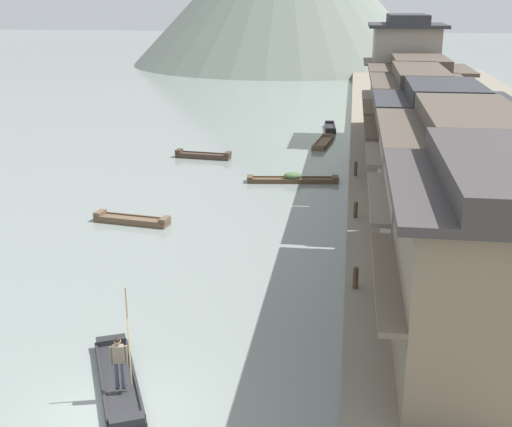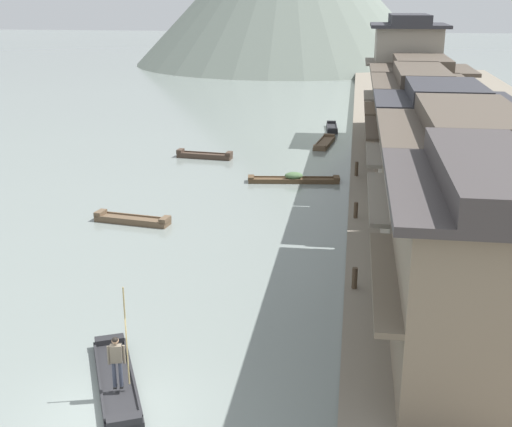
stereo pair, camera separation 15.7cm
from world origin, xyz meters
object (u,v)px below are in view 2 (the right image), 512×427
at_px(mooring_post_dock_far, 357,169).
at_px(house_waterfront_second, 464,191).
at_px(boat_foreground_poled, 116,381).
at_px(boatman_person, 117,356).
at_px(boat_moored_second, 325,143).
at_px(house_waterfront_nearest, 477,269).
at_px(mooring_post_dock_mid, 356,210).
at_px(house_waterfront_end, 405,74).
at_px(house_waterfront_tall, 440,149).
at_px(house_waterfront_narrow, 417,122).
at_px(mooring_post_dock_near, 355,278).
at_px(boat_moored_far, 332,128).
at_px(boat_moored_nearest, 205,156).
at_px(boat_midriver_drifting, 294,179).
at_px(boat_moored_third, 132,220).
at_px(house_waterfront_far, 419,104).

bearing_deg(mooring_post_dock_far, house_waterfront_second, -72.92).
xyz_separation_m(boat_foreground_poled, boatman_person, (0.36, -0.72, 1.27)).
distance_m(boat_moored_second, house_waterfront_nearest, 33.79).
bearing_deg(mooring_post_dock_mid, house_waterfront_end, 81.33).
bearing_deg(house_waterfront_tall, house_waterfront_end, 91.23).
height_order(boat_foreground_poled, house_waterfront_second, house_waterfront_second).
height_order(boatman_person, house_waterfront_tall, house_waterfront_tall).
distance_m(boat_foreground_poled, house_waterfront_narrow, 26.03).
height_order(house_waterfront_nearest, mooring_post_dock_near, house_waterfront_nearest).
bearing_deg(boat_moored_far, mooring_post_dock_mid, -85.41).
xyz_separation_m(boatman_person, mooring_post_dock_far, (6.51, 22.84, -0.16)).
bearing_deg(house_waterfront_tall, boatman_person, -121.38).
bearing_deg(mooring_post_dock_mid, boat_moored_nearest, 126.34).
relative_size(boat_midriver_drifting, mooring_post_dock_mid, 7.45).
xyz_separation_m(boat_moored_second, boat_midriver_drifting, (-1.34, -11.10, 0.06)).
distance_m(house_waterfront_tall, house_waterfront_end, 20.79).
distance_m(mooring_post_dock_near, mooring_post_dock_far, 16.04).
bearing_deg(boat_midriver_drifting, boatman_person, -96.54).
bearing_deg(boat_moored_far, mooring_post_dock_near, -86.50).
bearing_deg(boat_moored_second, mooring_post_dock_far, -78.68).
distance_m(boat_moored_second, house_waterfront_end, 8.27).
distance_m(house_waterfront_end, mooring_post_dock_mid, 23.52).
bearing_deg(house_waterfront_narrow, boat_foreground_poled, -113.55).
xyz_separation_m(boat_moored_nearest, boat_moored_second, (8.15, 5.64, -0.04)).
bearing_deg(boat_moored_nearest, mooring_post_dock_far, -31.55).
xyz_separation_m(boat_moored_nearest, boat_moored_third, (-0.53, -14.33, -0.02)).
height_order(house_waterfront_tall, mooring_post_dock_mid, house_waterfront_tall).
bearing_deg(boatman_person, boat_moored_third, 107.03).
bearing_deg(boatman_person, house_waterfront_end, 75.20).
height_order(boat_moored_nearest, boat_moored_second, boat_moored_nearest).
xyz_separation_m(house_waterfront_tall, mooring_post_dock_far, (-3.94, 5.71, -2.59)).
bearing_deg(boat_moored_far, boat_midriver_drifting, -95.59).
height_order(boat_foreground_poled, boat_midriver_drifting, boat_midriver_drifting).
distance_m(house_waterfront_nearest, mooring_post_dock_far, 21.37).
bearing_deg(boat_moored_second, mooring_post_dock_mid, -83.08).
height_order(house_waterfront_tall, house_waterfront_end, house_waterfront_end).
xyz_separation_m(boat_moored_far, house_waterfront_tall, (6.04, -23.89, 3.68)).
bearing_deg(boatman_person, boat_moored_nearest, 97.89).
bearing_deg(boat_moored_far, house_waterfront_second, -78.94).
distance_m(boatman_person, mooring_post_dock_far, 23.76).
height_order(boat_moored_second, boat_moored_third, boat_moored_third).
bearing_deg(mooring_post_dock_near, boat_moored_third, 143.55).
bearing_deg(boat_moored_third, house_waterfront_second, -19.02).
bearing_deg(mooring_post_dock_far, mooring_post_dock_mid, -90.00).
bearing_deg(mooring_post_dock_mid, house_waterfront_far, 76.13).
height_order(boat_moored_nearest, boat_moored_third, boat_moored_nearest).
relative_size(boat_moored_far, house_waterfront_nearest, 0.50).
xyz_separation_m(boat_moored_far, house_waterfront_nearest, (5.33, -39.14, 3.67)).
bearing_deg(boat_moored_third, boat_moored_nearest, 87.89).
bearing_deg(mooring_post_dock_mid, boat_moored_third, 179.75).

